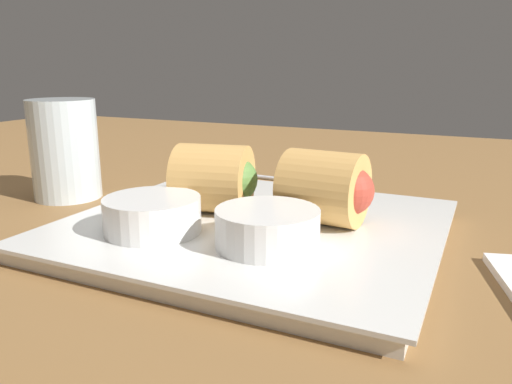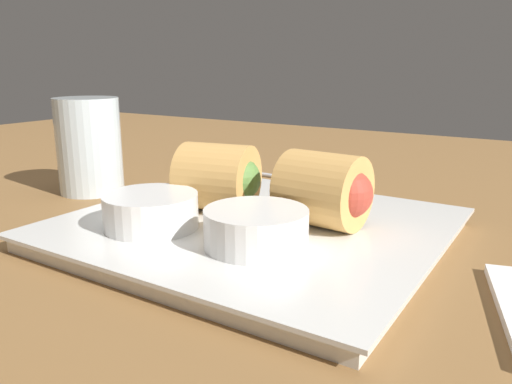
% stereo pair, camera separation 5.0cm
% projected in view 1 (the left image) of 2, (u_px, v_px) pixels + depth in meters
% --- Properties ---
extents(table_surface, '(1.80, 1.40, 0.02)m').
position_uv_depth(table_surface, '(229.00, 245.00, 0.42)').
color(table_surface, olive).
rests_on(table_surface, ground).
extents(serving_plate, '(0.29, 0.27, 0.01)m').
position_uv_depth(serving_plate, '(256.00, 228.00, 0.41)').
color(serving_plate, silver).
rests_on(serving_plate, table_surface).
extents(roll_front_left, '(0.08, 0.07, 0.06)m').
position_uv_depth(roll_front_left, '(218.00, 179.00, 0.42)').
color(roll_front_left, '#DBA356').
rests_on(roll_front_left, serving_plate).
extents(roll_front_right, '(0.07, 0.06, 0.06)m').
position_uv_depth(roll_front_right, '(329.00, 188.00, 0.39)').
color(roll_front_right, '#DBA356').
rests_on(roll_front_right, serving_plate).
extents(dipping_bowl_near, '(0.07, 0.07, 0.03)m').
position_uv_depth(dipping_bowl_near, '(267.00, 226.00, 0.35)').
color(dipping_bowl_near, white).
rests_on(dipping_bowl_near, serving_plate).
extents(dipping_bowl_far, '(0.07, 0.07, 0.03)m').
position_uv_depth(dipping_bowl_far, '(152.00, 213.00, 0.38)').
color(dipping_bowl_far, white).
rests_on(dipping_bowl_far, serving_plate).
extents(spoon, '(0.16, 0.03, 0.01)m').
position_uv_depth(spoon, '(327.00, 181.00, 0.58)').
color(spoon, silver).
rests_on(spoon, table_surface).
extents(drinking_glass, '(0.07, 0.07, 0.10)m').
position_uv_depth(drinking_glass, '(65.00, 149.00, 0.52)').
color(drinking_glass, silver).
rests_on(drinking_glass, table_surface).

